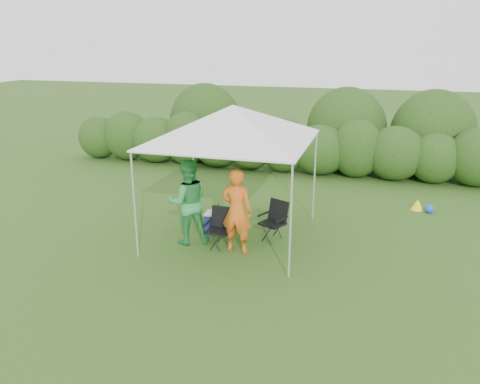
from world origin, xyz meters
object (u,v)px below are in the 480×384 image
(man, at_px, (237,211))
(cooler, at_px, (217,222))
(chair_right, at_px, (275,218))
(canopy, at_px, (233,123))
(chair_left, at_px, (220,225))
(woman, at_px, (188,202))

(man, relative_size, cooler, 3.28)
(chair_right, xyz_separation_m, cooler, (-1.33, 0.09, -0.27))
(canopy, xyz_separation_m, chair_right, (0.89, 0.10, -1.98))
(canopy, xyz_separation_m, man, (0.29, -0.71, -1.60))
(man, bearing_deg, chair_right, -124.47)
(cooler, bearing_deg, chair_left, -69.48)
(chair_left, height_order, man, man)
(canopy, distance_m, chair_right, 2.17)
(woman, relative_size, cooler, 3.42)
(chair_left, relative_size, cooler, 1.57)
(chair_left, xyz_separation_m, cooler, (-0.34, 0.76, -0.25))
(man, height_order, woman, woman)
(chair_right, relative_size, man, 0.49)
(canopy, distance_m, chair_left, 2.08)
(cooler, bearing_deg, woman, -118.66)
(chair_right, height_order, cooler, chair_right)
(canopy, relative_size, chair_right, 3.66)
(canopy, relative_size, woman, 1.73)
(canopy, bearing_deg, chair_left, -100.71)
(chair_right, bearing_deg, cooler, -158.75)
(canopy, relative_size, man, 1.81)
(chair_left, distance_m, woman, 0.81)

